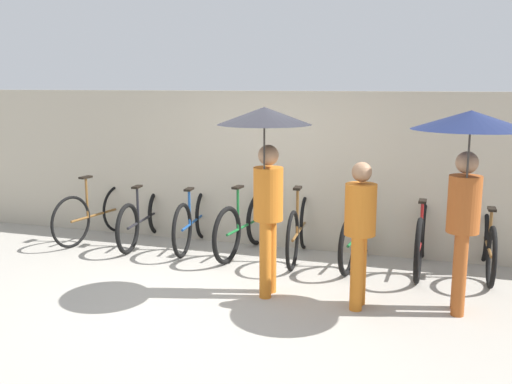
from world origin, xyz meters
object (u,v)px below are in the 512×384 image
(pedestrian_leading, at_px, (266,151))
(parked_bicycle_2, at_px, (194,221))
(parked_bicycle_3, at_px, (244,226))
(parked_bicycle_7, at_px, (488,244))
(parked_bicycle_0, at_px, (97,213))
(parked_bicycle_5, at_px, (359,235))
(parked_bicycle_6, at_px, (421,238))
(parked_bicycle_4, at_px, (299,229))
(pedestrian_trailing, at_px, (468,152))
(pedestrian_center, at_px, (360,225))
(parked_bicycle_1, at_px, (144,218))

(pedestrian_leading, bearing_deg, parked_bicycle_2, -43.88)
(parked_bicycle_3, bearing_deg, parked_bicycle_7, -81.32)
(parked_bicycle_0, xyz_separation_m, parked_bicycle_5, (3.88, 0.01, -0.02))
(parked_bicycle_2, bearing_deg, parked_bicycle_6, -96.88)
(parked_bicycle_4, relative_size, pedestrian_leading, 0.86)
(parked_bicycle_0, distance_m, parked_bicycle_7, 5.44)
(pedestrian_leading, distance_m, pedestrian_trailing, 1.98)
(pedestrian_center, bearing_deg, parked_bicycle_6, -107.76)
(parked_bicycle_1, bearing_deg, parked_bicycle_5, -95.76)
(parked_bicycle_2, xyz_separation_m, parked_bicycle_3, (0.78, -0.08, 0.01))
(parked_bicycle_1, height_order, pedestrian_trailing, pedestrian_trailing)
(parked_bicycle_7, bearing_deg, parked_bicycle_0, 90.26)
(parked_bicycle_2, height_order, parked_bicycle_6, parked_bicycle_6)
(parked_bicycle_1, relative_size, pedestrian_leading, 0.87)
(parked_bicycle_2, distance_m, parked_bicycle_7, 3.88)
(parked_bicycle_0, relative_size, parked_bicycle_2, 1.01)
(parked_bicycle_0, height_order, parked_bicycle_2, parked_bicycle_0)
(parked_bicycle_0, xyz_separation_m, parked_bicycle_6, (4.66, -0.01, 0.01))
(pedestrian_leading, height_order, pedestrian_trailing, pedestrian_leading)
(parked_bicycle_1, xyz_separation_m, parked_bicycle_5, (3.11, -0.01, 0.01))
(parked_bicycle_0, bearing_deg, parked_bicycle_7, -79.59)
(parked_bicycle_1, distance_m, pedestrian_trailing, 4.71)
(parked_bicycle_1, height_order, parked_bicycle_5, parked_bicycle_1)
(parked_bicycle_7, xyz_separation_m, pedestrian_center, (-1.36, -1.56, 0.51))
(parked_bicycle_3, xyz_separation_m, parked_bicycle_5, (1.55, 0.04, -0.01))
(parked_bicycle_2, relative_size, parked_bicycle_3, 0.99)
(parked_bicycle_2, bearing_deg, parked_bicycle_4, -98.73)
(parked_bicycle_2, relative_size, parked_bicycle_7, 0.99)
(parked_bicycle_3, bearing_deg, pedestrian_leading, -146.37)
(pedestrian_trailing, bearing_deg, parked_bicycle_3, -27.00)
(parked_bicycle_1, xyz_separation_m, pedestrian_leading, (2.31, -1.55, 1.24))
(pedestrian_leading, bearing_deg, pedestrian_center, -176.06)
(pedestrian_center, bearing_deg, parked_bicycle_2, -27.77)
(parked_bicycle_5, height_order, pedestrian_trailing, pedestrian_trailing)
(parked_bicycle_3, height_order, parked_bicycle_6, parked_bicycle_6)
(parked_bicycle_6, height_order, parked_bicycle_7, parked_bicycle_6)
(parked_bicycle_2, distance_m, parked_bicycle_5, 2.33)
(parked_bicycle_3, relative_size, parked_bicycle_7, 1.00)
(pedestrian_center, bearing_deg, parked_bicycle_7, -127.50)
(parked_bicycle_3, relative_size, pedestrian_center, 1.14)
(parked_bicycle_3, bearing_deg, parked_bicycle_2, 90.87)
(parked_bicycle_1, distance_m, parked_bicycle_2, 0.78)
(parked_bicycle_7, relative_size, pedestrian_center, 1.14)
(parked_bicycle_4, xyz_separation_m, pedestrian_trailing, (1.96, -1.40, 1.26))
(parked_bicycle_2, height_order, parked_bicycle_4, parked_bicycle_4)
(parked_bicycle_3, bearing_deg, parked_bicycle_0, 95.90)
(parked_bicycle_4, distance_m, parked_bicycle_6, 1.55)
(parked_bicycle_6, xyz_separation_m, pedestrian_center, (-0.58, -1.49, 0.48))
(parked_bicycle_6, xyz_separation_m, parked_bicycle_7, (0.78, 0.07, -0.03))
(parked_bicycle_4, bearing_deg, parked_bicycle_3, 86.65)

